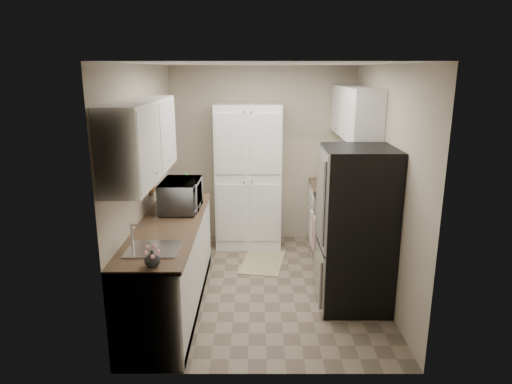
{
  "coord_description": "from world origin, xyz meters",
  "views": [
    {
      "loc": [
        -0.09,
        -4.86,
        2.45
      ],
      "look_at": [
        -0.09,
        0.15,
        1.09
      ],
      "focal_mm": 32.0,
      "sensor_mm": 36.0,
      "label": 1
    }
  ],
  "objects_px": {
    "wine_bottle": "(180,188)",
    "toaster_oven": "(339,177)",
    "refrigerator": "(356,229)",
    "microwave": "(181,195)",
    "pantry_cabinet": "(248,177)",
    "electric_range": "(343,235)"
  },
  "relations": [
    {
      "from": "pantry_cabinet",
      "to": "wine_bottle",
      "type": "distance_m",
      "value": 1.16
    },
    {
      "from": "wine_bottle",
      "to": "toaster_oven",
      "type": "height_order",
      "value": "wine_bottle"
    },
    {
      "from": "electric_range",
      "to": "wine_bottle",
      "type": "bearing_deg",
      "value": 177.04
    },
    {
      "from": "pantry_cabinet",
      "to": "electric_range",
      "type": "relative_size",
      "value": 1.77
    },
    {
      "from": "pantry_cabinet",
      "to": "electric_range",
      "type": "distance_m",
      "value": 1.58
    },
    {
      "from": "pantry_cabinet",
      "to": "electric_range",
      "type": "bearing_deg",
      "value": -38.22
    },
    {
      "from": "pantry_cabinet",
      "to": "microwave",
      "type": "distance_m",
      "value": 1.48
    },
    {
      "from": "wine_bottle",
      "to": "electric_range",
      "type": "bearing_deg",
      "value": -2.96
    },
    {
      "from": "microwave",
      "to": "wine_bottle",
      "type": "distance_m",
      "value": 0.47
    },
    {
      "from": "microwave",
      "to": "toaster_oven",
      "type": "bearing_deg",
      "value": -59.07
    },
    {
      "from": "pantry_cabinet",
      "to": "wine_bottle",
      "type": "relative_size",
      "value": 7.72
    },
    {
      "from": "electric_range",
      "to": "wine_bottle",
      "type": "distance_m",
      "value": 2.08
    },
    {
      "from": "pantry_cabinet",
      "to": "refrigerator",
      "type": "height_order",
      "value": "pantry_cabinet"
    },
    {
      "from": "electric_range",
      "to": "toaster_oven",
      "type": "bearing_deg",
      "value": 86.08
    },
    {
      "from": "refrigerator",
      "to": "microwave",
      "type": "xyz_separation_m",
      "value": [
        -1.87,
        0.44,
        0.24
      ]
    },
    {
      "from": "wine_bottle",
      "to": "toaster_oven",
      "type": "xyz_separation_m",
      "value": [
        2.05,
        0.64,
        -0.02
      ]
    },
    {
      "from": "refrigerator",
      "to": "microwave",
      "type": "bearing_deg",
      "value": 166.8
    },
    {
      "from": "electric_range",
      "to": "toaster_oven",
      "type": "relative_size",
      "value": 2.93
    },
    {
      "from": "electric_range",
      "to": "microwave",
      "type": "distance_m",
      "value": 2.03
    },
    {
      "from": "refrigerator",
      "to": "wine_bottle",
      "type": "relative_size",
      "value": 6.56
    },
    {
      "from": "wine_bottle",
      "to": "pantry_cabinet",
      "type": "bearing_deg",
      "value": 45.06
    },
    {
      "from": "electric_range",
      "to": "toaster_oven",
      "type": "xyz_separation_m",
      "value": [
        0.05,
        0.75,
        0.55
      ]
    }
  ]
}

